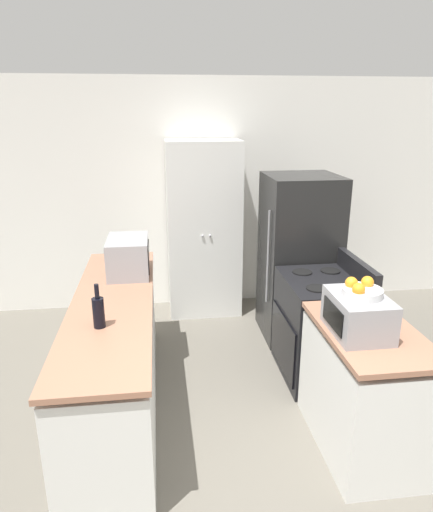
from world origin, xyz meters
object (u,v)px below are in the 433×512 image
Objects in this scene: pantry_cabinet at (204,230)px; fruit_bowl at (361,290)px; refrigerator at (298,258)px; microwave at (128,256)px; toaster_oven at (358,315)px; stove at (320,327)px; wine_bottle at (98,311)px.

fruit_bowl is (0.74, -2.41, 0.21)m from pantry_cabinet.
refrigerator is 3.35× the size of microwave.
refrigerator reaches higher than toaster_oven.
toaster_oven is 1.79× the size of fruit_bowl.
toaster_oven is (-0.13, -0.94, 0.57)m from stove.
wine_bottle is (-0.14, -1.01, -0.05)m from microwave.
wine_bottle is at bearing -141.41° from refrigerator.
toaster_oven is at bearing -73.14° from pantry_cabinet.
microwave is at bearing -165.68° from refrigerator.
microwave is (-1.62, 0.37, 0.60)m from stove.
toaster_oven is 0.17m from fruit_bowl.
refrigerator reaches higher than fruit_bowl.
microwave reaches higher than toaster_oven.
wine_bottle is (-1.79, -1.43, 0.18)m from refrigerator.
wine_bottle is at bearing 169.81° from toaster_oven.
wine_bottle is 1.68m from fruit_bowl.
pantry_cabinet is 2.52m from toaster_oven.
microwave is 1.12× the size of toaster_oven.
stove is (0.86, -1.48, -0.52)m from pantry_cabinet.
pantry_cabinet is 4.38× the size of toaster_oven.
pantry_cabinet is at bearing 106.86° from toaster_oven.
stove is 0.64× the size of refrigerator.
microwave reaches higher than wine_bottle.
fruit_bowl is at bearing -40.88° from microwave.
fruit_bowl is at bearing -94.89° from refrigerator.
refrigerator is (0.88, -0.69, -0.14)m from pantry_cabinet.
fruit_bowl is at bearing -73.01° from pantry_cabinet.
stove is at bearing 19.98° from wine_bottle.
stove is at bearing 82.24° from toaster_oven.
stove is at bearing -91.81° from refrigerator.
pantry_cabinet reaches higher than stove.
stove is at bearing -59.82° from pantry_cabinet.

